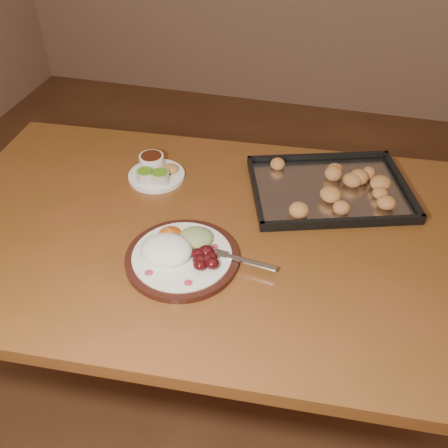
# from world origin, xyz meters

# --- Properties ---
(ground) EXTENTS (4.00, 4.00, 0.00)m
(ground) POSITION_xyz_m (0.00, 0.00, 0.00)
(ground) COLOR brown
(ground) RESTS_ON ground
(dining_table) EXTENTS (1.56, 1.00, 0.75)m
(dining_table) POSITION_xyz_m (-0.08, -0.26, 0.65)
(dining_table) COLOR brown
(dining_table) RESTS_ON ground
(dinner_plate) EXTENTS (0.37, 0.28, 0.06)m
(dinner_plate) POSITION_xyz_m (-0.13, -0.39, 0.77)
(dinner_plate) COLOR black
(dinner_plate) RESTS_ON dining_table
(condiment_saucer) EXTENTS (0.17, 0.17, 0.06)m
(condiment_saucer) POSITION_xyz_m (-0.31, -0.07, 0.77)
(condiment_saucer) COLOR white
(condiment_saucer) RESTS_ON dining_table
(baking_tray) EXTENTS (0.52, 0.45, 0.05)m
(baking_tray) POSITION_xyz_m (0.20, -0.02, 0.77)
(baking_tray) COLOR black
(baking_tray) RESTS_ON dining_table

